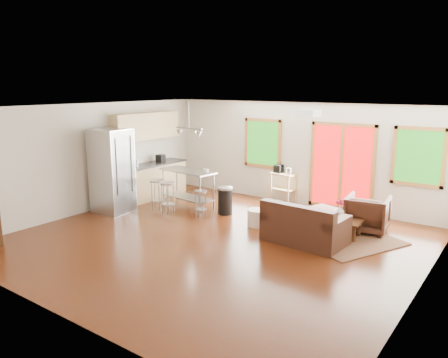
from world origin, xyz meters
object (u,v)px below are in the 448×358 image
Objects in this scene: rug at (333,234)px; loveseat at (304,227)px; coffee_table at (338,221)px; refrigerator at (112,171)px; island at (188,182)px; armchair at (367,212)px; ottoman at (323,216)px; kitchen_cart at (283,177)px.

loveseat reaches higher than rug.
rug is 0.32m from coffee_table.
refrigerator is 1.29× the size of island.
armchair reaches higher than ottoman.
island is (-3.90, -0.08, 0.33)m from coffee_table.
ottoman is at bearing 133.48° from coffee_table.
rug is 2.41× the size of kitchen_cart.
loveseat is 3.04m from kitchen_cart.
kitchen_cart reaches higher than loveseat.
coffee_table reaches higher than rug.
kitchen_cart is at bearing -29.73° from armchair.
coffee_table is 3.91m from island.
refrigerator is 1.85m from island.
loveseat is at bearing -11.00° from island.
kitchen_cart is (-1.77, 2.45, 0.35)m from loveseat.
rug is 1.53× the size of island.
rug is 1.49× the size of loveseat.
rug is 0.76m from ottoman.
coffee_table is 0.48× the size of refrigerator.
coffee_table is 0.97× the size of kitchen_cart.
rug is 0.91m from loveseat.
ottoman is at bearing 19.77° from refrigerator.
coffee_table is 1.75× the size of ottoman.
armchair is at bearing -22.28° from kitchen_cart.
loveseat reaches higher than ottoman.
rug is 2.72m from kitchen_cart.
island is at bearing 172.25° from loveseat.
armchair is 0.55× the size of island.
armchair is at bearing 64.48° from loveseat.
armchair is at bearing 59.14° from coffee_table.
rug is at bearing 73.26° from loveseat.
rug is 2.79× the size of armchair.
kitchen_cart is (-2.06, 1.65, 0.66)m from rug.
refrigerator is (-5.48, -2.09, 0.58)m from armchair.
armchair is (0.77, 1.40, 0.10)m from loveseat.
island is at bearing -134.49° from kitchen_cart.
island reaches higher than ottoman.
coffee_table is at bearing 51.70° from armchair.
island is at bearing 44.10° from refrigerator.
rug is 0.88m from armchair.
island is at bearing 2.14° from armchair.
kitchen_cart is at bearing 141.43° from rug.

